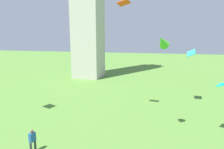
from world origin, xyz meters
name	(u,v)px	position (x,y,z in m)	size (l,w,h in m)	color
person_2	(32,139)	(-5.55, 12.76, 1.02)	(0.36, 0.55, 1.80)	#2D3338
kite_flying_0	(222,85)	(8.47, 19.36, 4.63)	(1.04, 1.17, 0.41)	#10E0A5
kite_flying_3	(124,3)	(-0.65, 21.83, 12.11)	(1.41, 1.05, 0.58)	red
kite_flying_4	(191,53)	(6.92, 27.72, 6.71)	(1.04, 1.65, 1.04)	#28B9BD
kite_flying_5	(163,41)	(3.47, 17.61, 8.24)	(1.21, 1.55, 1.26)	green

